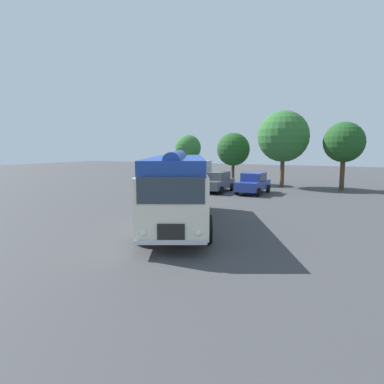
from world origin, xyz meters
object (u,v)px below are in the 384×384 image
(car_near_left, at_px, (217,182))
(vintage_bus, at_px, (178,185))
(box_van, at_px, (187,175))
(car_mid_left, at_px, (253,183))

(car_near_left, bearing_deg, vintage_bus, -75.96)
(vintage_bus, relative_size, car_near_left, 2.38)
(box_van, bearing_deg, car_near_left, 12.02)
(car_mid_left, bearing_deg, vintage_bus, -89.67)
(vintage_bus, height_order, car_mid_left, vintage_bus)
(vintage_bus, bearing_deg, car_mid_left, 90.33)
(car_mid_left, bearing_deg, box_van, -171.16)
(car_near_left, bearing_deg, box_van, -167.98)
(car_near_left, xyz_separation_m, box_van, (-2.57, -0.55, 0.52))
(car_near_left, bearing_deg, car_mid_left, 6.05)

